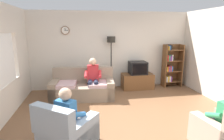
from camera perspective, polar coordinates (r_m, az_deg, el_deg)
The scene contains 11 objects.
ground_plane at distance 4.54m, azimuth 5.22°, elevation -15.00°, with size 12.00×12.00×0.00m, color brown.
back_wall_assembly at distance 6.67m, azimuth -0.37°, elevation 6.15°, with size 6.20×0.17×2.70m.
couch at distance 5.82m, azimuth -8.97°, elevation -5.44°, with size 1.97×1.05×0.90m.
tv_stand at distance 6.69m, azimuth 7.78°, elevation -3.40°, with size 1.10×0.56×0.54m.
tv at distance 6.55m, azimuth 7.97°, elevation 0.66°, with size 0.60×0.49×0.44m.
bookshelf at distance 7.12m, azimuth 17.69°, elevation 1.36°, with size 0.68×0.36×1.55m.
floor_lamp at distance 6.35m, azimuth -0.26°, elevation 6.73°, with size 0.28×0.28×1.85m.
armchair_near_window at distance 3.58m, azimuth -13.67°, elevation -18.14°, with size 1.17×1.18×0.90m.
person_on_couch at distance 5.62m, azimuth -5.88°, elevation -1.91°, with size 0.54×0.56×1.24m.
person_in_left_armchair at distance 3.49m, azimuth -12.98°, elevation -13.08°, with size 0.62×0.64×1.12m.
person_in_right_armchair at distance 3.89m, azimuth 31.05°, elevation -11.91°, with size 0.55×0.57×1.12m.
Camera 1 is at (-1.06, -3.89, 2.10)m, focal length 29.62 mm.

